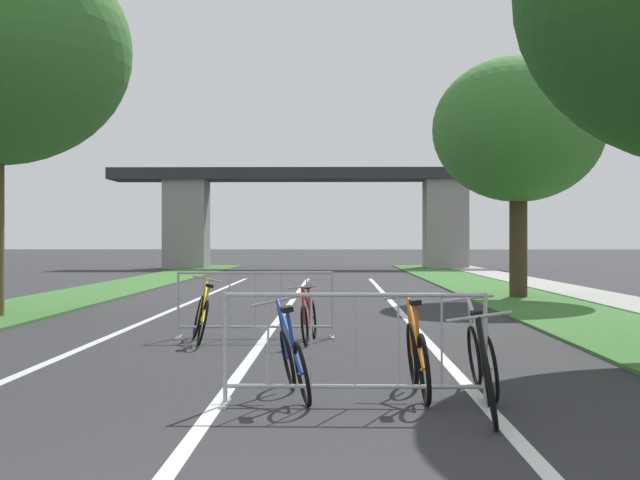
{
  "coord_description": "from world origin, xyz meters",
  "views": [
    {
      "loc": [
        1.11,
        -3.91,
        1.53
      ],
      "look_at": [
        0.65,
        21.57,
        1.55
      ],
      "focal_mm": 48.89,
      "sensor_mm": 36.0,
      "label": 1
    }
  ],
  "objects_px": {
    "crowd_barrier_second": "(255,305)",
    "bicycle_orange_5": "(418,358)",
    "tree_right_pine_far": "(518,130)",
    "bicycle_blue_2": "(294,361)",
    "crowd_barrier_nearest": "(355,350)",
    "bicycle_yellow_4": "(201,317)",
    "bicycle_red_3": "(309,319)",
    "bicycle_black_0": "(486,376)",
    "bicycle_silver_1": "(481,358)"
  },
  "relations": [
    {
      "from": "crowd_barrier_second",
      "to": "bicycle_orange_5",
      "type": "xyz_separation_m",
      "value": [
        2.07,
        -5.06,
        -0.14
      ]
    },
    {
      "from": "tree_right_pine_far",
      "to": "bicycle_blue_2",
      "type": "distance_m",
      "value": 16.06
    },
    {
      "from": "crowd_barrier_nearest",
      "to": "bicycle_yellow_4",
      "type": "relative_size",
      "value": 1.45
    },
    {
      "from": "tree_right_pine_far",
      "to": "bicycle_red_3",
      "type": "height_order",
      "value": "tree_right_pine_far"
    },
    {
      "from": "bicycle_blue_2",
      "to": "bicycle_black_0",
      "type": "bearing_deg",
      "value": -39.76
    },
    {
      "from": "bicycle_black_0",
      "to": "bicycle_yellow_4",
      "type": "relative_size",
      "value": 0.96
    },
    {
      "from": "bicycle_orange_5",
      "to": "bicycle_blue_2",
      "type": "bearing_deg",
      "value": -175.97
    },
    {
      "from": "bicycle_orange_5",
      "to": "tree_right_pine_far",
      "type": "bearing_deg",
      "value": 73.54
    },
    {
      "from": "bicycle_yellow_4",
      "to": "bicycle_orange_5",
      "type": "height_order",
      "value": "bicycle_yellow_4"
    },
    {
      "from": "crowd_barrier_nearest",
      "to": "bicycle_black_0",
      "type": "xyz_separation_m",
      "value": [
        1.12,
        -0.55,
        -0.16
      ]
    },
    {
      "from": "bicycle_black_0",
      "to": "bicycle_orange_5",
      "type": "bearing_deg",
      "value": -58.16
    },
    {
      "from": "bicycle_red_3",
      "to": "bicycle_yellow_4",
      "type": "xyz_separation_m",
      "value": [
        -1.62,
        -0.06,
        0.03
      ]
    },
    {
      "from": "bicycle_silver_1",
      "to": "bicycle_red_3",
      "type": "height_order",
      "value": "bicycle_silver_1"
    },
    {
      "from": "bicycle_silver_1",
      "to": "bicycle_orange_5",
      "type": "bearing_deg",
      "value": -171.97
    },
    {
      "from": "bicycle_silver_1",
      "to": "bicycle_yellow_4",
      "type": "distance_m",
      "value": 5.62
    },
    {
      "from": "bicycle_red_3",
      "to": "bicycle_silver_1",
      "type": "bearing_deg",
      "value": 117.38
    },
    {
      "from": "bicycle_silver_1",
      "to": "bicycle_orange_5",
      "type": "xyz_separation_m",
      "value": [
        -0.64,
        -0.09,
        0.01
      ]
    },
    {
      "from": "tree_right_pine_far",
      "to": "bicycle_orange_5",
      "type": "distance_m",
      "value": 15.6
    },
    {
      "from": "tree_right_pine_far",
      "to": "bicycle_silver_1",
      "type": "height_order",
      "value": "tree_right_pine_far"
    },
    {
      "from": "bicycle_blue_2",
      "to": "bicycle_yellow_4",
      "type": "bearing_deg",
      "value": 98.76
    },
    {
      "from": "bicycle_yellow_4",
      "to": "bicycle_orange_5",
      "type": "xyz_separation_m",
      "value": [
        2.84,
        -4.5,
        -0.01
      ]
    },
    {
      "from": "bicycle_silver_1",
      "to": "bicycle_yellow_4",
      "type": "relative_size",
      "value": 0.94
    },
    {
      "from": "tree_right_pine_far",
      "to": "bicycle_silver_1",
      "type": "bearing_deg",
      "value": -103.22
    },
    {
      "from": "crowd_barrier_nearest",
      "to": "bicycle_red_3",
      "type": "distance_m",
      "value": 5.1
    },
    {
      "from": "crowd_barrier_nearest",
      "to": "bicycle_orange_5",
      "type": "xyz_separation_m",
      "value": [
        0.63,
        0.51,
        -0.14
      ]
    },
    {
      "from": "bicycle_silver_1",
      "to": "tree_right_pine_far",
      "type": "bearing_deg",
      "value": 76.77
    },
    {
      "from": "bicycle_red_3",
      "to": "bicycle_black_0",
      "type": "bearing_deg",
      "value": 111.7
    },
    {
      "from": "bicycle_silver_1",
      "to": "bicycle_yellow_4",
      "type": "bearing_deg",
      "value": 128.26
    },
    {
      "from": "tree_right_pine_far",
      "to": "bicycle_silver_1",
      "type": "relative_size",
      "value": 4.01
    },
    {
      "from": "bicycle_yellow_4",
      "to": "tree_right_pine_far",
      "type": "bearing_deg",
      "value": 43.05
    },
    {
      "from": "bicycle_blue_2",
      "to": "bicycle_orange_5",
      "type": "relative_size",
      "value": 0.96
    },
    {
      "from": "bicycle_black_0",
      "to": "bicycle_blue_2",
      "type": "height_order",
      "value": "bicycle_blue_2"
    },
    {
      "from": "bicycle_blue_2",
      "to": "bicycle_silver_1",
      "type": "bearing_deg",
      "value": -4.55
    },
    {
      "from": "bicycle_black_0",
      "to": "bicycle_yellow_4",
      "type": "bearing_deg",
      "value": -52.13
    },
    {
      "from": "crowd_barrier_second",
      "to": "bicycle_blue_2",
      "type": "bearing_deg",
      "value": -80.66
    },
    {
      "from": "tree_right_pine_far",
      "to": "bicycle_orange_5",
      "type": "relative_size",
      "value": 3.78
    },
    {
      "from": "bicycle_silver_1",
      "to": "bicycle_blue_2",
      "type": "height_order",
      "value": "bicycle_blue_2"
    },
    {
      "from": "bicycle_blue_2",
      "to": "bicycle_orange_5",
      "type": "height_order",
      "value": "bicycle_orange_5"
    },
    {
      "from": "bicycle_blue_2",
      "to": "bicycle_red_3",
      "type": "bearing_deg",
      "value": 79.37
    },
    {
      "from": "crowd_barrier_nearest",
      "to": "bicycle_black_0",
      "type": "distance_m",
      "value": 1.26
    },
    {
      "from": "crowd_barrier_second",
      "to": "bicycle_blue_2",
      "type": "distance_m",
      "value": 5.24
    },
    {
      "from": "bicycle_black_0",
      "to": "bicycle_blue_2",
      "type": "xyz_separation_m",
      "value": [
        -1.71,
        0.96,
        -0.0
      ]
    },
    {
      "from": "bicycle_black_0",
      "to": "bicycle_blue_2",
      "type": "bearing_deg",
      "value": -22.21
    },
    {
      "from": "crowd_barrier_nearest",
      "to": "bicycle_blue_2",
      "type": "bearing_deg",
      "value": 145.72
    },
    {
      "from": "bicycle_orange_5",
      "to": "bicycle_red_3",
      "type": "bearing_deg",
      "value": 103.99
    },
    {
      "from": "bicycle_orange_5",
      "to": "bicycle_yellow_4",
      "type": "bearing_deg",
      "value": 121.28
    },
    {
      "from": "crowd_barrier_second",
      "to": "bicycle_orange_5",
      "type": "bearing_deg",
      "value": -67.76
    },
    {
      "from": "bicycle_silver_1",
      "to": "bicycle_blue_2",
      "type": "bearing_deg",
      "value": -173.98
    },
    {
      "from": "crowd_barrier_second",
      "to": "bicycle_yellow_4",
      "type": "relative_size",
      "value": 1.46
    },
    {
      "from": "crowd_barrier_nearest",
      "to": "bicycle_silver_1",
      "type": "distance_m",
      "value": 1.42
    }
  ]
}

